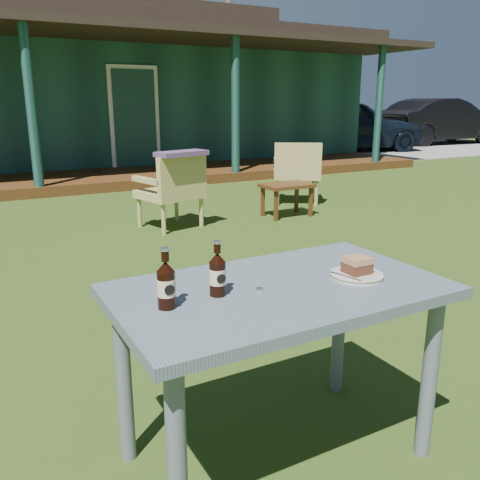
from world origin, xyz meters
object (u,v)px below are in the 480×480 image
side_table (287,189)px  plate (357,275)px  cafe_table (279,312)px  cola_bottle_near (218,274)px  car_far (441,121)px  armchair_left (174,188)px  car_near (346,125)px  cola_bottle_far (166,284)px  cake_slice (357,265)px  armchair_right (297,169)px

side_table → plate: bearing=-120.4°
cafe_table → cola_bottle_near: (-0.24, 0.03, 0.18)m
car_far → armchair_left: bearing=122.2°
car_near → cola_bottle_far: (-8.95, -9.72, 0.08)m
cake_slice → armchair_left: (0.72, 3.76, -0.31)m
armchair_left → cake_slice: bearing=-100.9°
plate → side_table: (2.15, 3.68, -0.39)m
side_table → car_near: bearing=45.3°
cake_slice → armchair_right: bearing=57.6°
cake_slice → cola_bottle_far: bearing=175.6°
side_table → cola_bottle_near: bearing=-127.0°
plate → armchair_left: size_ratio=0.25×
armchair_right → cola_bottle_far: bearing=-129.3°
car_far → plate: (-12.56, -10.29, 0.01)m
car_near → plate: 12.78m
plate → cake_slice: 0.04m
plate → cola_bottle_near: 0.56m
car_near → cafe_table: bearing=152.6°
cola_bottle_near → side_table: size_ratio=0.32×
cola_bottle_near → armchair_left: bearing=70.9°
cafe_table → side_table: size_ratio=2.00×
armchair_right → side_table: 0.85m
car_far → cafe_table: 16.44m
cafe_table → cola_bottle_near: 0.30m
cake_slice → side_table: size_ratio=0.15×
plate → cake_slice: (0.01, 0.01, 0.04)m
plate → car_near: bearing=50.0°
car_far → cafe_table: (-12.87, -10.23, -0.10)m
cola_bottle_far → side_table: 4.65m
cola_bottle_near → armchair_right: (3.27, 4.21, -0.33)m
plate → armchair_left: 3.84m
cola_bottle_near → car_far: bearing=37.9°
car_far → cola_bottle_far: size_ratio=21.58×
car_far → armchair_right: size_ratio=5.24×
car_near → cola_bottle_near: 13.07m
plate → armchair_right: (2.73, 4.30, -0.26)m
car_near → car_far: 4.38m
cake_slice → side_table: cake_slice is taller
cafe_table → cola_bottle_near: bearing=173.8°
cafe_table → armchair_left: (1.04, 3.70, -0.16)m
armchair_left → armchair_right: size_ratio=0.97×
car_near → side_table: (-6.05, -6.11, -0.38)m
armchair_right → side_table: bearing=-132.7°
car_near → cake_slice: car_near is taller
plate → cola_bottle_near: size_ratio=1.05×
cafe_table → armchair_left: bearing=74.3°
armchair_left → side_table: (1.43, -0.09, -0.11)m
armchair_left → cola_bottle_far: bearing=-111.7°
cake_slice → armchair_left: armchair_left is taller
cola_bottle_near → armchair_right: 5.34m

